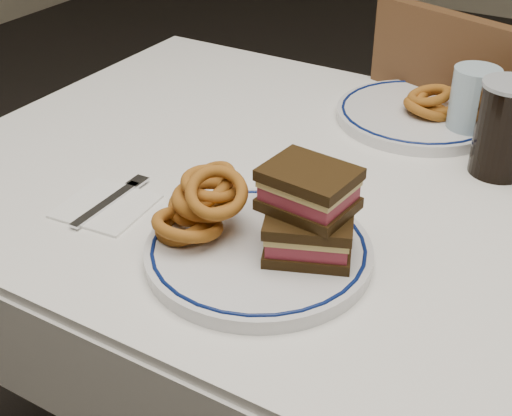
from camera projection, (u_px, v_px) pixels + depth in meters
The scene contains 11 objects.
dining_table at pixel (340, 245), 1.11m from camera, with size 1.27×0.87×0.75m.
chair_far at pixel (478, 205), 1.50m from camera, with size 0.53×0.53×0.91m.
main_plate at pixel (259, 251), 0.90m from camera, with size 0.29×0.29×0.02m.
reuben_sandwich at pixel (309, 212), 0.86m from camera, with size 0.13×0.12×0.11m.
onion_rings_main at pixel (201, 202), 0.91m from camera, with size 0.14×0.14×0.12m.
ketchup_ramekin at pixel (277, 193), 0.97m from camera, with size 0.06×0.06×0.03m.
beer_mug at pixel (506, 129), 1.06m from camera, with size 0.13×0.09×0.15m.
water_glass at pixel (473, 104), 1.17m from camera, with size 0.08×0.08×0.12m, color #9EBACC.
far_plate at pixel (418, 114), 1.25m from camera, with size 0.28×0.28×0.02m.
onion_rings_far at pixel (433, 102), 1.23m from camera, with size 0.11×0.11×0.07m.
napkin_fork at pixel (107, 205), 1.01m from camera, with size 0.13×0.16×0.01m.
Camera 1 is at (0.36, -0.85, 1.29)m, focal length 50.00 mm.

